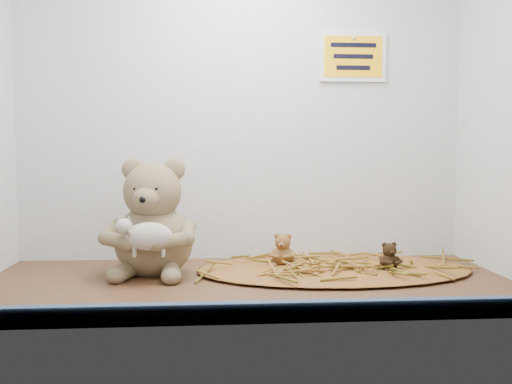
{
  "coord_description": "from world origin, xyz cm",
  "views": [
    {
      "loc": [
        -8.28,
        -125.13,
        29.84
      ],
      "look_at": [
        1.6,
        3.28,
        20.22
      ],
      "focal_mm": 40.0,
      "sensor_mm": 36.0,
      "label": 1
    }
  ],
  "objects": [
    {
      "name": "toy_lamb",
      "position": [
        -22.32,
        0.98,
        10.67
      ],
      "size": [
        13.66,
        8.33,
        8.83
      ],
      "primitive_type": null,
      "color": "beige",
      "rests_on": "main_teddy"
    },
    {
      "name": "straw_bed",
      "position": [
        21.51,
        10.68,
        0.65
      ],
      "size": [
        67.66,
        39.29,
        1.31
      ],
      "primitive_type": "ellipsoid",
      "color": "brown",
      "rests_on": "shelf_floor"
    },
    {
      "name": "front_rail",
      "position": [
        0.0,
        -28.8,
        1.8
      ],
      "size": [
        119.28,
        2.2,
        3.6
      ],
      "primitive_type": "cube",
      "color": "#344664",
      "rests_on": "shelf_floor"
    },
    {
      "name": "alcove_shell",
      "position": [
        0.0,
        9.0,
        45.0
      ],
      "size": [
        120.4,
        60.2,
        90.4
      ],
      "color": "#432917",
      "rests_on": "ground"
    },
    {
      "name": "mini_teddy_tan",
      "position": [
        9.19,
        14.64,
        5.29
      ],
      "size": [
        8.03,
        8.28,
        7.97
      ],
      "primitive_type": null,
      "rotation": [
        0.0,
        0.0,
        -0.28
      ],
      "color": "brown",
      "rests_on": "straw_bed"
    },
    {
      "name": "main_teddy",
      "position": [
        -22.32,
        10.93,
        13.89
      ],
      "size": [
        25.6,
        26.65,
        27.78
      ],
      "primitive_type": null,
      "rotation": [
        0.0,
        0.0,
        -0.15
      ],
      "color": "#907658",
      "rests_on": "shelf_floor"
    },
    {
      "name": "wall_sign",
      "position": [
        30.0,
        29.4,
        55.0
      ],
      "size": [
        16.0,
        1.2,
        11.0
      ],
      "primitive_type": "cube",
      "color": "#F4AA0C",
      "rests_on": "back_wall"
    },
    {
      "name": "mini_teddy_brown",
      "position": [
        33.84,
        6.72,
        4.68
      ],
      "size": [
        6.07,
        6.33,
        6.74
      ],
      "primitive_type": null,
      "rotation": [
        0.0,
        0.0,
        0.12
      ],
      "color": "black",
      "rests_on": "straw_bed"
    }
  ]
}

